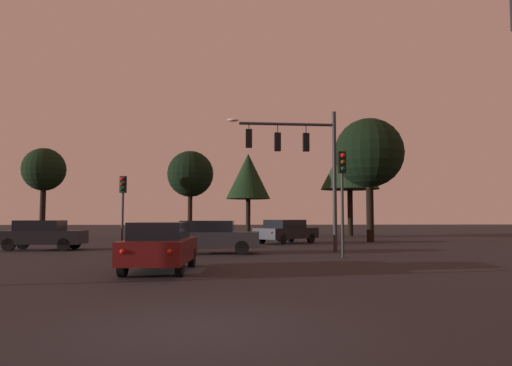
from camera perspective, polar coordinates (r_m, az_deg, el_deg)
name	(u,v)px	position (r m, az deg, el deg)	size (l,w,h in m)	color
ground_plane	(221,244)	(32.05, -4.07, -6.96)	(168.00, 168.00, 0.00)	black
traffic_signal_mast_arm	(302,155)	(24.43, 5.28, 3.23)	(5.38, 0.55, 6.91)	#232326
traffic_light_corner_left	(123,197)	(27.42, -15.08, -1.55)	(0.36, 0.38, 3.88)	#232326
traffic_light_corner_right	(342,182)	(21.08, 9.88, 0.07)	(0.31, 0.36, 4.43)	#232326
car_nearside_lane	(160,246)	(15.64, -10.94, -7.11)	(2.00, 4.30, 1.52)	#4C0F0F
car_crossing_left	(210,236)	(23.15, -5.30, -6.12)	(4.62, 2.07, 1.52)	#232328
car_crossing_right	(42,235)	(27.73, -23.36, -5.46)	(4.19, 1.90, 1.52)	black
car_far_lane	(286,231)	(32.18, 3.49, -5.53)	(4.52, 4.46, 1.52)	black
tree_behind_sign	(190,174)	(42.95, -7.56, 1.00)	(3.96, 3.96, 7.39)	black
tree_left_far	(369,153)	(35.13, 12.87, 3.35)	(4.77, 4.77, 8.52)	black
tree_center_horizon	(44,170)	(40.43, -23.21, 1.36)	(3.22, 3.22, 6.88)	black
tree_right_cluster	(248,177)	(38.10, -0.90, 0.74)	(3.40, 3.40, 6.59)	black
tree_lot_edge	(350,162)	(46.19, 10.70, 2.43)	(5.32, 5.32, 9.39)	black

